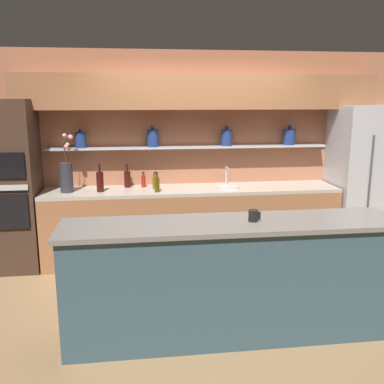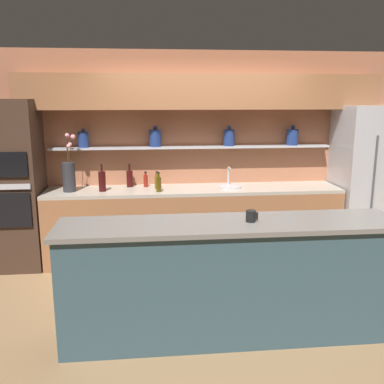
# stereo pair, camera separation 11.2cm
# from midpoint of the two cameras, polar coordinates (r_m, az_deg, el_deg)

# --- Properties ---
(ground_plane) EXTENTS (12.00, 12.00, 0.00)m
(ground_plane) POSITION_cam_midpoint_polar(r_m,az_deg,el_deg) (4.47, 4.16, -14.46)
(ground_plane) COLOR olive
(back_wall_unit) EXTENTS (5.20, 0.44, 2.60)m
(back_wall_unit) POSITION_cam_midpoint_polar(r_m,az_deg,el_deg) (5.51, 1.62, 7.56)
(back_wall_unit) COLOR #A86647
(back_wall_unit) RESTS_ON ground_plane
(back_counter_unit) EXTENTS (3.64, 0.62, 0.92)m
(back_counter_unit) POSITION_cam_midpoint_polar(r_m,az_deg,el_deg) (5.42, 0.88, -4.26)
(back_counter_unit) COLOR #99603D
(back_counter_unit) RESTS_ON ground_plane
(island_counter) EXTENTS (2.86, 0.61, 1.02)m
(island_counter) POSITION_cam_midpoint_polar(r_m,az_deg,el_deg) (3.72, 5.93, -11.54)
(island_counter) COLOR #334C56
(island_counter) RESTS_ON ground_plane
(refrigerator) EXTENTS (0.86, 0.73, 1.93)m
(refrigerator) POSITION_cam_midpoint_polar(r_m,az_deg,el_deg) (5.97, 23.14, 1.26)
(refrigerator) COLOR #B7B7BC
(refrigerator) RESTS_ON ground_plane
(oven_tower) EXTENTS (0.66, 0.64, 2.01)m
(oven_tower) POSITION_cam_midpoint_polar(r_m,az_deg,el_deg) (5.48, -22.25, 0.83)
(oven_tower) COLOR #3D281E
(oven_tower) RESTS_ON ground_plane
(flower_vase) EXTENTS (0.18, 0.19, 0.69)m
(flower_vase) POSITION_cam_midpoint_polar(r_m,az_deg,el_deg) (5.29, -15.50, 2.25)
(flower_vase) COLOR #2D2D33
(flower_vase) RESTS_ON back_counter_unit
(sink_fixture) EXTENTS (0.29, 0.29, 0.25)m
(sink_fixture) POSITION_cam_midpoint_polar(r_m,az_deg,el_deg) (5.39, 5.66, 0.87)
(sink_fixture) COLOR #B7B7BC
(sink_fixture) RESTS_ON back_counter_unit
(bottle_wine_0) EXTENTS (0.08, 0.08, 0.33)m
(bottle_wine_0) POSITION_cam_midpoint_polar(r_m,az_deg,el_deg) (5.22, -11.29, 1.44)
(bottle_wine_0) COLOR #380C0C
(bottle_wine_0) RESTS_ON back_counter_unit
(bottle_wine_1) EXTENTS (0.08, 0.08, 0.30)m
(bottle_wine_1) POSITION_cam_midpoint_polar(r_m,az_deg,el_deg) (5.43, -7.72, 1.81)
(bottle_wine_1) COLOR #380C0C
(bottle_wine_1) RESTS_ON back_counter_unit
(bottle_sauce_2) EXTENTS (0.05, 0.05, 0.20)m
(bottle_sauce_2) POSITION_cam_midpoint_polar(r_m,az_deg,el_deg) (5.41, -5.61, 1.55)
(bottle_sauce_2) COLOR maroon
(bottle_sauce_2) RESTS_ON back_counter_unit
(bottle_sauce_3) EXTENTS (0.05, 0.05, 0.17)m
(bottle_sauce_3) POSITION_cam_midpoint_polar(r_m,az_deg,el_deg) (5.40, -4.13, 1.44)
(bottle_sauce_3) COLOR maroon
(bottle_sauce_3) RESTS_ON back_counter_unit
(bottle_oil_4) EXTENTS (0.06, 0.06, 0.24)m
(bottle_oil_4) POSITION_cam_midpoint_polar(r_m,az_deg,el_deg) (5.10, -3.84, 1.07)
(bottle_oil_4) COLOR #47380A
(bottle_oil_4) RESTS_ON back_counter_unit
(bottle_oil_5) EXTENTS (0.06, 0.06, 0.22)m
(bottle_oil_5) POSITION_cam_midpoint_polar(r_m,az_deg,el_deg) (5.28, -4.05, 1.33)
(bottle_oil_5) COLOR brown
(bottle_oil_5) RESTS_ON back_counter_unit
(coffee_mug) EXTENTS (0.10, 0.08, 0.10)m
(coffee_mug) POSITION_cam_midpoint_polar(r_m,az_deg,el_deg) (3.56, 8.75, -3.19)
(coffee_mug) COLOR black
(coffee_mug) RESTS_ON island_counter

